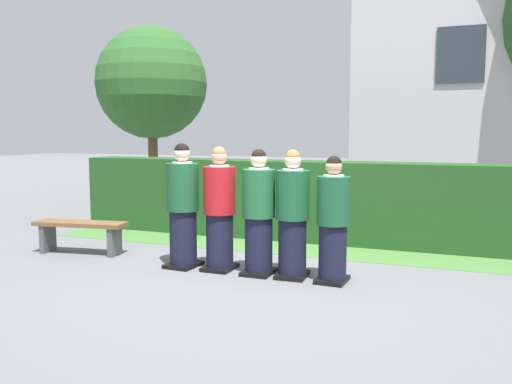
# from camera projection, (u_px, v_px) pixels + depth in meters

# --- Properties ---
(ground_plane) EXTENTS (60.00, 60.00, 0.00)m
(ground_plane) POSITION_uv_depth(u_px,v_px,m) (256.00, 273.00, 6.90)
(ground_plane) COLOR slate
(student_front_row_0) EXTENTS (0.43, 0.53, 1.65)m
(student_front_row_0) POSITION_uv_depth(u_px,v_px,m) (183.00, 208.00, 7.18)
(student_front_row_0) COLOR black
(student_front_row_0) RESTS_ON ground
(student_in_red_blazer) EXTENTS (0.42, 0.47, 1.61)m
(student_in_red_blazer) POSITION_uv_depth(u_px,v_px,m) (220.00, 212.00, 7.03)
(student_in_red_blazer) COLOR black
(student_in_red_blazer) RESTS_ON ground
(student_front_row_2) EXTENTS (0.41, 0.46, 1.59)m
(student_front_row_2) POSITION_uv_depth(u_px,v_px,m) (259.00, 215.00, 6.81)
(student_front_row_2) COLOR black
(student_front_row_2) RESTS_ON ground
(student_front_row_3) EXTENTS (0.41, 0.51, 1.59)m
(student_front_row_3) POSITION_uv_depth(u_px,v_px,m) (293.00, 217.00, 6.66)
(student_front_row_3) COLOR black
(student_front_row_3) RESTS_ON ground
(student_front_row_4) EXTENTS (0.40, 0.45, 1.52)m
(student_front_row_4) POSITION_uv_depth(u_px,v_px,m) (333.00, 223.00, 6.45)
(student_front_row_4) COLOR black
(student_front_row_4) RESTS_ON ground
(hedge) EXTENTS (8.30, 0.70, 1.32)m
(hedge) POSITION_uv_depth(u_px,v_px,m) (307.00, 201.00, 9.00)
(hedge) COLOR #214C1E
(hedge) RESTS_ON ground
(oak_tree_left) EXTENTS (2.74, 2.74, 4.37)m
(oak_tree_left) POSITION_uv_depth(u_px,v_px,m) (152.00, 83.00, 13.34)
(oak_tree_left) COLOR brown
(oak_tree_left) RESTS_ON ground
(wooden_bench) EXTENTS (1.44, 0.56, 0.48)m
(wooden_bench) POSITION_uv_depth(u_px,v_px,m) (80.00, 230.00, 7.99)
(wooden_bench) COLOR brown
(wooden_bench) RESTS_ON ground
(lawn_strip) EXTENTS (8.30, 0.90, 0.01)m
(lawn_strip) POSITION_uv_depth(u_px,v_px,m) (292.00, 249.00, 8.33)
(lawn_strip) COLOR #477A38
(lawn_strip) RESTS_ON ground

